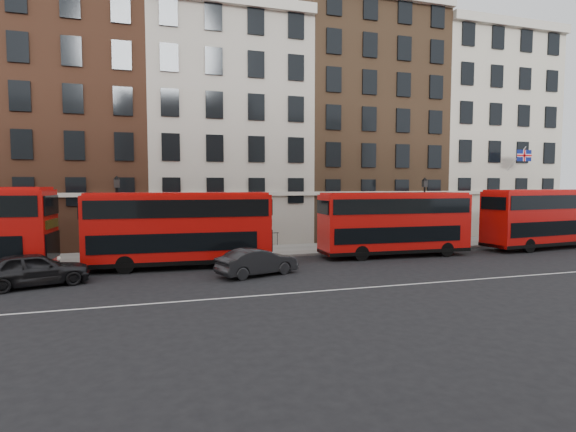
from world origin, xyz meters
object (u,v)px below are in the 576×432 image
object	(u,v)px
bus_c	(394,222)
bus_d	(544,217)
traffic_light	(542,214)
car_rear	(34,269)
bus_b	(179,228)
car_front	(257,262)

from	to	relation	value
bus_c	bus_d	size ratio (longest dim) A/B	0.95
bus_c	bus_d	distance (m)	13.05
bus_c	traffic_light	distance (m)	15.22
bus_c	car_rear	world-z (taller)	bus_c
bus_b	bus_c	bearing A→B (deg)	2.49
bus_d	traffic_light	world-z (taller)	bus_d
bus_b	bus_d	distance (m)	27.35
bus_c	car_front	xyz separation A→B (m)	(-10.44, -3.54, -1.61)
car_front	car_rear	bearing A→B (deg)	67.80
bus_d	car_rear	distance (m)	34.56
bus_b	traffic_light	xyz separation A→B (m)	(29.36, 2.15, 0.06)
traffic_light	bus_b	bearing A→B (deg)	-175.81
car_rear	car_front	xyz separation A→B (m)	(10.90, -0.55, -0.10)
bus_b	car_rear	world-z (taller)	bus_b
traffic_light	car_rear	bearing A→B (deg)	-171.96
bus_b	car_front	world-z (taller)	bus_b
bus_c	car_front	distance (m)	11.14
car_rear	car_front	world-z (taller)	car_rear
bus_b	traffic_light	distance (m)	29.44
car_front	bus_b	bearing A→B (deg)	28.19
bus_b	bus_c	world-z (taller)	bus_b
bus_b	bus_d	bearing A→B (deg)	2.48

